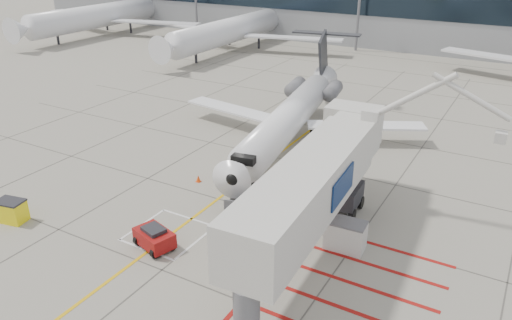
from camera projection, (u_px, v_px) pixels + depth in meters
The scene contains 11 objects.
ground_plane at pixel (206, 234), 29.60m from camera, with size 260.00×260.00×0.00m, color gray.
regional_jet at pixel (282, 109), 39.27m from camera, with size 22.58×28.47×7.46m, color white, non-canonical shape.
jet_bridge at pixel (307, 198), 25.48m from camera, with size 9.33×19.70×7.88m, color beige, non-canonical shape.
pushback_tug at pixel (154, 237), 28.12m from camera, with size 2.32×1.45×1.35m, color maroon, non-canonical shape.
spill_bin at pixel (12, 211), 30.71m from camera, with size 1.65×1.10×1.43m, color yellow, non-canonical shape.
baggage_cart at pixel (243, 206), 31.39m from camera, with size 2.10×1.33×1.33m, color #505054, non-canonical shape.
ground_power_unit at pixel (345, 235), 27.94m from camera, with size 2.20×1.28×1.74m, color silver, non-canonical shape.
cone_nose at pixel (198, 179), 35.82m from camera, with size 0.36×0.36×0.49m, color #E9420C.
cone_side at pixel (271, 173), 36.52m from camera, with size 0.39×0.39×0.55m, color #EF4A0C.
terminal_glass_band at pixel (510, 3), 65.90m from camera, with size 180.00×0.10×6.00m, color black.
bg_aircraft_b at pixel (237, 13), 75.65m from camera, with size 32.84×36.48×10.95m, color silver, non-canonical shape.
Camera 1 is at (15.17, -20.28, 16.22)m, focal length 35.00 mm.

